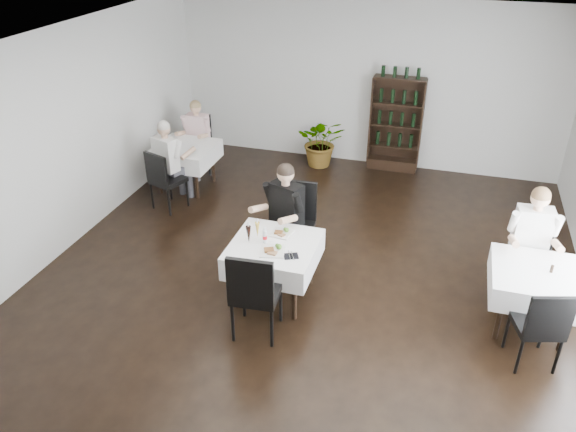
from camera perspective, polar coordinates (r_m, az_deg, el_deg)
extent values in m
plane|color=black|center=(7.13, 0.96, -8.43)|extent=(9.00, 9.00, 0.00)
plane|color=white|center=(5.80, 1.21, 15.71)|extent=(9.00, 9.00, 0.00)
plane|color=silver|center=(10.44, 8.02, 13.13)|extent=(7.00, 0.00, 7.00)
plane|color=silver|center=(7.93, -24.18, 5.49)|extent=(0.00, 9.00, 9.00)
cube|color=black|center=(10.68, 10.51, 5.28)|extent=(0.90, 0.28, 0.20)
cylinder|color=black|center=(6.82, -5.29, -6.85)|extent=(0.06, 0.06, 0.71)
cylinder|color=black|center=(7.38, -3.22, -3.66)|extent=(0.06, 0.06, 0.71)
cylinder|color=black|center=(6.62, 0.65, -7.96)|extent=(0.06, 0.06, 0.71)
cylinder|color=black|center=(7.19, 2.28, -4.58)|extent=(0.06, 0.06, 0.71)
cube|color=black|center=(6.78, -1.43, -3.10)|extent=(0.85, 0.85, 0.04)
cube|color=white|center=(6.84, -1.42, -3.88)|extent=(1.03, 1.03, 0.30)
cylinder|color=black|center=(9.72, -12.93, 4.17)|extent=(0.06, 0.06, 0.71)
cylinder|color=black|center=(10.26, -11.14, 5.74)|extent=(0.06, 0.06, 0.71)
cylinder|color=black|center=(9.42, -9.29, 3.72)|extent=(0.06, 0.06, 0.71)
cylinder|color=black|center=(9.97, -7.64, 5.35)|extent=(0.06, 0.06, 0.71)
cube|color=black|center=(9.69, -10.45, 6.79)|extent=(0.80, 0.80, 0.04)
cube|color=white|center=(9.73, -10.39, 6.19)|extent=(0.98, 0.98, 0.30)
cylinder|color=black|center=(6.77, 20.74, -9.25)|extent=(0.06, 0.06, 0.71)
cylinder|color=black|center=(7.32, 20.60, -6.03)|extent=(0.06, 0.06, 0.71)
cylinder|color=black|center=(6.89, 26.40, -9.91)|extent=(0.06, 0.06, 0.71)
cylinder|color=black|center=(7.43, 25.81, -6.69)|extent=(0.06, 0.06, 0.71)
cube|color=black|center=(6.89, 24.01, -5.42)|extent=(0.80, 0.80, 0.04)
cube|color=white|center=(6.95, 23.83, -6.17)|extent=(0.98, 0.98, 0.30)
imported|color=#29541C|center=(10.52, 3.43, 7.56)|extent=(0.98, 0.90, 0.95)
cylinder|color=black|center=(7.48, -1.59, -3.93)|extent=(0.04, 0.04, 0.53)
cylinder|color=black|center=(7.85, -0.73, -2.15)|extent=(0.04, 0.04, 0.53)
cylinder|color=black|center=(7.39, 1.85, -4.39)|extent=(0.04, 0.04, 0.53)
cylinder|color=black|center=(7.77, 2.55, -2.56)|extent=(0.04, 0.04, 0.53)
cube|color=black|center=(7.46, 0.53, -1.31)|extent=(0.56, 0.56, 0.08)
cube|color=black|center=(7.52, 0.95, 1.63)|extent=(0.53, 0.09, 0.57)
cylinder|color=black|center=(6.64, -0.75, -8.87)|extent=(0.04, 0.04, 0.52)
cylinder|color=black|center=(6.31, -1.67, -11.33)|extent=(0.04, 0.04, 0.52)
cylinder|color=black|center=(6.74, -4.51, -8.34)|extent=(0.04, 0.04, 0.52)
cylinder|color=black|center=(6.41, -5.64, -10.72)|extent=(0.04, 0.04, 0.52)
cube|color=black|center=(6.34, -3.21, -7.74)|extent=(0.55, 0.55, 0.08)
cube|color=black|center=(5.98, -3.89, -6.75)|extent=(0.52, 0.10, 0.56)
cylinder|color=black|center=(10.33, -10.23, 5.25)|extent=(0.04, 0.04, 0.46)
cylinder|color=black|center=(10.69, -9.91, 6.13)|extent=(0.04, 0.04, 0.46)
cylinder|color=black|center=(10.27, -8.02, 5.29)|extent=(0.04, 0.04, 0.46)
cylinder|color=black|center=(10.63, -7.77, 6.17)|extent=(0.04, 0.04, 0.46)
cube|color=black|center=(10.38, -9.09, 7.03)|extent=(0.58, 0.58, 0.07)
cube|color=black|center=(10.47, -9.06, 8.84)|extent=(0.46, 0.18, 0.50)
cylinder|color=black|center=(9.25, -10.19, 2.27)|extent=(0.04, 0.04, 0.46)
cylinder|color=black|center=(9.02, -11.99, 1.34)|extent=(0.04, 0.04, 0.46)
cylinder|color=black|center=(9.52, -11.86, 2.90)|extent=(0.04, 0.04, 0.46)
cylinder|color=black|center=(9.29, -13.65, 2.01)|extent=(0.04, 0.04, 0.46)
cube|color=black|center=(9.16, -12.09, 3.58)|extent=(0.58, 0.58, 0.07)
cube|color=black|center=(8.92, -13.24, 4.65)|extent=(0.45, 0.20, 0.50)
cylinder|color=black|center=(7.63, 20.91, -5.78)|extent=(0.03, 0.03, 0.44)
cylinder|color=black|center=(7.95, 21.80, -4.46)|extent=(0.03, 0.03, 0.44)
cylinder|color=black|center=(7.57, 23.65, -6.70)|extent=(0.03, 0.03, 0.44)
cylinder|color=black|center=(7.89, 24.43, -5.33)|extent=(0.03, 0.03, 0.44)
cube|color=black|center=(7.63, 23.06, -4.00)|extent=(0.57, 0.57, 0.07)
cube|color=black|center=(7.67, 23.87, -1.69)|extent=(0.43, 0.20, 0.48)
cylinder|color=black|center=(6.91, 24.45, -10.61)|extent=(0.04, 0.04, 0.46)
cylinder|color=black|center=(6.64, 25.69, -12.77)|extent=(0.04, 0.04, 0.46)
cylinder|color=black|center=(6.76, 21.30, -10.84)|extent=(0.04, 0.04, 0.46)
cylinder|color=black|center=(6.48, 22.42, -13.07)|extent=(0.04, 0.04, 0.46)
cube|color=black|center=(6.53, 23.92, -10.08)|extent=(0.57, 0.57, 0.07)
cube|color=black|center=(6.23, 25.09, -9.34)|extent=(0.45, 0.18, 0.50)
cube|color=#44444C|center=(7.37, -1.73, -1.50)|extent=(0.30, 0.46, 0.15)
cylinder|color=#44444C|center=(7.43, -2.63, -4.28)|extent=(0.12, 0.12, 0.51)
cube|color=#44444C|center=(7.26, -0.45, -2.02)|extent=(0.30, 0.46, 0.15)
cylinder|color=#44444C|center=(7.31, -1.36, -4.84)|extent=(0.12, 0.12, 0.51)
cube|color=black|center=(7.28, -0.14, 1.22)|extent=(0.48, 0.37, 0.58)
cylinder|color=tan|center=(7.23, -3.03, 0.79)|extent=(0.20, 0.33, 0.16)
cylinder|color=tan|center=(6.96, -0.01, -0.38)|extent=(0.20, 0.33, 0.16)
sphere|color=tan|center=(7.07, -0.25, 4.31)|extent=(0.22, 0.22, 0.22)
sphere|color=black|center=(7.05, -0.25, 4.55)|extent=(0.22, 0.22, 0.22)
cube|color=#44444C|center=(10.20, -9.94, 6.80)|extent=(0.14, 0.40, 0.13)
cylinder|color=#44444C|center=(10.18, -10.22, 4.89)|extent=(0.10, 0.10, 0.46)
cube|color=#44444C|center=(10.12, -8.97, 6.70)|extent=(0.14, 0.40, 0.13)
cylinder|color=#44444C|center=(10.10, -9.26, 4.77)|extent=(0.10, 0.10, 0.46)
cube|color=beige|center=(10.20, -9.16, 8.75)|extent=(0.38, 0.21, 0.52)
cylinder|color=tan|center=(10.09, -10.91, 8.25)|extent=(0.08, 0.30, 0.15)
cylinder|color=tan|center=(9.90, -8.65, 8.03)|extent=(0.08, 0.30, 0.15)
sphere|color=tan|center=(10.05, -9.39, 10.84)|extent=(0.20, 0.20, 0.20)
sphere|color=olive|center=(10.04, -9.40, 10.99)|extent=(0.20, 0.20, 0.20)
cube|color=#44444C|center=(9.29, -10.86, 4.57)|extent=(0.27, 0.44, 0.14)
cylinder|color=#44444C|center=(9.53, -9.92, 3.24)|extent=(0.11, 0.11, 0.48)
cube|color=#44444C|center=(9.43, -11.69, 4.85)|extent=(0.27, 0.44, 0.14)
cylinder|color=#44444C|center=(9.67, -10.74, 3.54)|extent=(0.11, 0.11, 0.48)
cube|color=white|center=(9.12, -12.33, 6.16)|extent=(0.45, 0.34, 0.54)
cylinder|color=tan|center=(9.13, -10.12, 6.29)|extent=(0.18, 0.32, 0.15)
cylinder|color=tan|center=(9.45, -12.06, 6.89)|extent=(0.18, 0.32, 0.15)
sphere|color=tan|center=(8.98, -12.52, 8.63)|extent=(0.21, 0.21, 0.21)
sphere|color=beige|center=(8.97, -12.54, 8.81)|extent=(0.21, 0.21, 0.21)
cube|color=#44444C|center=(7.31, 22.45, -4.31)|extent=(0.18, 0.45, 0.15)
cylinder|color=#44444C|center=(7.34, 22.15, -7.25)|extent=(0.11, 0.11, 0.51)
cube|color=#44444C|center=(7.36, 24.04, -4.46)|extent=(0.18, 0.45, 0.15)
cylinder|color=#44444C|center=(7.38, 23.74, -7.38)|extent=(0.11, 0.11, 0.51)
cube|color=white|center=(7.33, 23.56, -1.30)|extent=(0.43, 0.26, 0.57)
cylinder|color=tan|center=(7.05, 21.95, -2.38)|extent=(0.11, 0.33, 0.16)
cylinder|color=tan|center=(7.16, 25.71, -2.76)|extent=(0.11, 0.33, 0.16)
sphere|color=tan|center=(7.12, 24.27, 1.66)|extent=(0.22, 0.22, 0.22)
sphere|color=brown|center=(7.11, 24.32, 1.88)|extent=(0.22, 0.22, 0.22)
cube|color=white|center=(6.94, -0.69, -1.78)|extent=(0.27, 0.27, 0.02)
cube|color=#593319|center=(6.92, -0.97, -1.67)|extent=(0.10, 0.09, 0.02)
sphere|color=#42741E|center=(6.94, -0.14, -1.42)|extent=(0.06, 0.06, 0.06)
cube|color=brown|center=(6.88, -0.69, -1.92)|extent=(0.11, 0.10, 0.02)
cube|color=white|center=(6.60, -1.60, -3.58)|extent=(0.34, 0.34, 0.02)
cube|color=#593319|center=(6.58, -1.94, -3.46)|extent=(0.14, 0.13, 0.03)
sphere|color=#42741E|center=(6.59, -0.91, -3.15)|extent=(0.07, 0.07, 0.07)
cube|color=brown|center=(6.53, -1.60, -3.77)|extent=(0.11, 0.09, 0.02)
cone|color=black|center=(6.73, -4.02, -1.91)|extent=(0.07, 0.07, 0.23)
cylinder|color=silver|center=(6.65, -4.06, -0.86)|extent=(0.02, 0.02, 0.06)
cone|color=gold|center=(6.85, -3.12, -1.39)|extent=(0.06, 0.06, 0.20)
cylinder|color=silver|center=(6.78, -3.15, -0.47)|extent=(0.02, 0.02, 0.05)
cylinder|color=silver|center=(6.73, -2.37, -2.08)|extent=(0.05, 0.05, 0.18)
cylinder|color=#AF0A12|center=(6.74, -2.37, -2.18)|extent=(0.06, 0.06, 0.04)
cylinder|color=silver|center=(6.68, -2.39, -1.27)|extent=(0.02, 0.02, 0.04)
cube|color=black|center=(6.52, 0.31, -4.10)|extent=(0.21, 0.19, 0.01)
cylinder|color=silver|center=(6.52, 0.15, -4.00)|extent=(0.09, 0.18, 0.01)
cylinder|color=silver|center=(6.51, 0.47, -4.05)|extent=(0.10, 0.17, 0.01)
cylinder|color=black|center=(6.89, 25.23, -4.88)|extent=(0.04, 0.04, 0.09)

